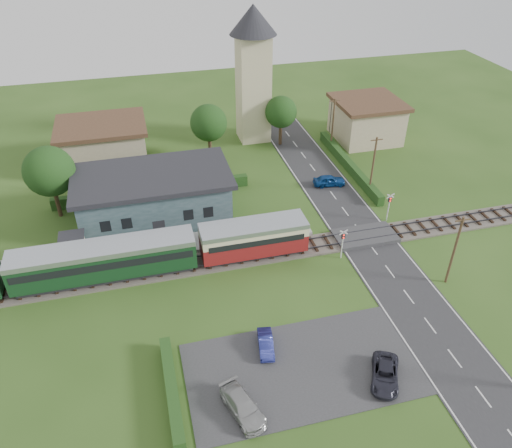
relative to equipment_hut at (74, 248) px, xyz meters
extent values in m
plane|color=#2D4C19|center=(18.00, -5.20, -1.75)|extent=(120.00, 120.00, 0.00)
cube|color=#4C443D|center=(18.00, -3.20, -1.65)|extent=(76.00, 3.20, 0.20)
cube|color=#3F3F47|center=(18.00, -3.92, -1.33)|extent=(76.00, 0.08, 0.15)
cube|color=#3F3F47|center=(18.00, -2.48, -1.33)|extent=(76.00, 0.08, 0.15)
cube|color=#28282B|center=(28.00, -5.20, -1.72)|extent=(6.00, 70.00, 0.05)
cube|color=#333335|center=(16.50, -17.20, -1.71)|extent=(17.00, 9.00, 0.08)
cube|color=#333335|center=(28.00, -3.20, -1.52)|extent=(6.20, 3.40, 0.45)
cube|color=gray|center=(8.00, 0.00, -1.52)|extent=(30.00, 3.00, 0.45)
cube|color=beige|center=(0.00, 0.00, -0.10)|extent=(2.00, 2.00, 2.40)
cube|color=#232328|center=(0.00, 0.00, 1.18)|extent=(2.30, 2.30, 0.15)
cube|color=#30494D|center=(8.00, 5.80, 0.65)|extent=(15.00, 8.00, 4.80)
cube|color=#232328|center=(8.00, 5.80, 3.30)|extent=(16.00, 9.00, 0.50)
cube|color=#232328|center=(8.00, 1.86, -0.65)|extent=(1.20, 0.12, 2.20)
cube|color=black|center=(3.00, 1.86, 0.65)|extent=(1.00, 0.12, 1.20)
cube|color=black|center=(5.00, 1.86, 0.65)|extent=(1.00, 0.12, 1.20)
cube|color=black|center=(11.00, 1.86, 0.65)|extent=(1.00, 0.12, 1.20)
cube|color=black|center=(13.00, 1.86, 0.65)|extent=(1.00, 0.12, 1.20)
cube|color=#232328|center=(16.41, -3.20, -1.16)|extent=(9.00, 2.20, 0.50)
cube|color=maroon|center=(16.41, -3.20, -0.16)|extent=(10.00, 2.80, 1.80)
cube|color=beige|center=(16.41, -3.20, 1.09)|extent=(10.00, 2.82, 0.90)
cube|color=black|center=(16.41, -3.20, 0.74)|extent=(9.00, 2.88, 0.60)
cube|color=#A9B0BA|center=(16.41, -3.20, 1.74)|extent=(10.00, 2.90, 0.45)
cube|color=#232328|center=(2.81, -3.20, -1.16)|extent=(15.20, 2.20, 0.50)
cube|color=#12361A|center=(2.81, -3.20, 0.34)|extent=(16.00, 2.80, 2.60)
cube|color=black|center=(2.81, -3.20, 0.74)|extent=(15.40, 2.86, 0.70)
cube|color=#A9B0BA|center=(2.81, -3.20, 1.74)|extent=(16.00, 2.90, 0.50)
cube|color=beige|center=(23.00, 22.80, 5.25)|extent=(4.00, 4.00, 14.00)
cone|color=#232328|center=(23.00, 22.80, 14.05)|extent=(6.00, 6.00, 3.60)
cube|color=tan|center=(3.00, 19.80, 0.75)|extent=(10.00, 8.00, 5.00)
cube|color=#472D1E|center=(3.00, 19.80, 3.50)|extent=(10.80, 8.80, 0.50)
cube|color=tan|center=(38.00, 18.80, 0.75)|extent=(8.00, 8.00, 5.00)
cube|color=#472D1E|center=(38.00, 18.80, 3.50)|extent=(8.80, 8.80, 0.50)
cube|color=#193814|center=(7.00, -17.20, -1.15)|extent=(0.80, 9.00, 1.20)
cube|color=#193814|center=(32.20, 10.80, -1.15)|extent=(0.80, 18.00, 1.20)
cube|color=#193814|center=(8.00, 10.30, -1.10)|extent=(22.00, 0.80, 1.30)
cylinder|color=#332316|center=(-2.00, 8.80, 0.32)|extent=(0.44, 0.44, 4.12)
sphere|color=#143311|center=(-2.00, 8.80, 3.65)|extent=(5.20, 5.20, 5.20)
cylinder|color=#332316|center=(16.00, 17.80, 0.18)|extent=(0.44, 0.44, 3.85)
sphere|color=#143311|center=(16.00, 17.80, 3.29)|extent=(4.60, 4.60, 4.60)
cylinder|color=#332316|center=(26.00, 19.80, 0.04)|extent=(0.44, 0.44, 3.58)
sphere|color=#143311|center=(26.00, 19.80, 2.93)|extent=(4.20, 4.20, 4.20)
cylinder|color=#473321|center=(32.20, -11.20, 1.75)|extent=(0.22, 0.22, 7.00)
cube|color=#473321|center=(32.20, -11.20, 4.95)|extent=(1.40, 0.10, 0.10)
cylinder|color=#473321|center=(32.20, 4.80, 1.75)|extent=(0.22, 0.22, 7.00)
cube|color=#473321|center=(32.20, 4.80, 4.95)|extent=(1.40, 0.10, 0.10)
cylinder|color=#473321|center=(32.20, 16.80, 1.75)|extent=(0.22, 0.22, 7.00)
cube|color=#473321|center=(32.20, 16.80, 4.95)|extent=(1.40, 0.10, 0.10)
cylinder|color=silver|center=(24.40, -5.60, -0.25)|extent=(0.12, 0.12, 3.00)
cube|color=#232328|center=(24.40, -5.60, 0.85)|extent=(0.35, 0.18, 0.55)
sphere|color=#FF190C|center=(24.40, -5.72, 1.00)|extent=(0.14, 0.14, 0.14)
sphere|color=#FF190C|center=(24.40, -5.72, 0.70)|extent=(0.14, 0.14, 0.14)
cube|color=silver|center=(24.40, -5.60, 1.25)|extent=(0.84, 0.05, 0.55)
cube|color=silver|center=(24.40, -5.60, 1.25)|extent=(0.84, 0.05, 0.55)
cylinder|color=silver|center=(31.60, -0.80, -0.25)|extent=(0.12, 0.12, 3.00)
cube|color=#232328|center=(31.60, -0.80, 0.85)|extent=(0.35, 0.18, 0.55)
sphere|color=#FF190C|center=(31.60, -0.92, 1.00)|extent=(0.14, 0.14, 0.14)
sphere|color=#FF190C|center=(31.60, -0.92, 0.70)|extent=(0.14, 0.14, 0.14)
cube|color=silver|center=(31.60, -0.80, 1.25)|extent=(0.84, 0.05, 0.55)
cube|color=silver|center=(31.60, -0.80, 1.25)|extent=(0.84, 0.05, 0.55)
cylinder|color=#3F3F47|center=(-4.00, 14.80, 0.75)|extent=(0.14, 0.14, 5.00)
sphere|color=orange|center=(-4.00, 14.80, 3.25)|extent=(0.30, 0.30, 0.30)
cylinder|color=#3F3F47|center=(34.00, 21.80, 0.75)|extent=(0.14, 0.14, 5.00)
sphere|color=orange|center=(34.00, 21.80, 3.25)|extent=(0.30, 0.30, 0.30)
imported|color=navy|center=(28.35, 7.61, -1.06)|extent=(3.90, 1.96, 1.28)
imported|color=navy|center=(14.44, -14.70, -1.15)|extent=(1.58, 3.27, 1.03)
imported|color=#A1A1A1|center=(11.45, -19.70, -1.05)|extent=(2.92, 4.58, 1.24)
imported|color=#272632|center=(21.93, -19.66, -1.11)|extent=(3.51, 4.45, 1.12)
imported|color=gray|center=(12.92, -0.50, -0.39)|extent=(0.78, 0.67, 1.82)
imported|color=gray|center=(3.19, -0.30, -0.50)|extent=(0.72, 0.86, 1.60)
camera|label=1|loc=(7.16, -39.86, 27.96)|focal=35.00mm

